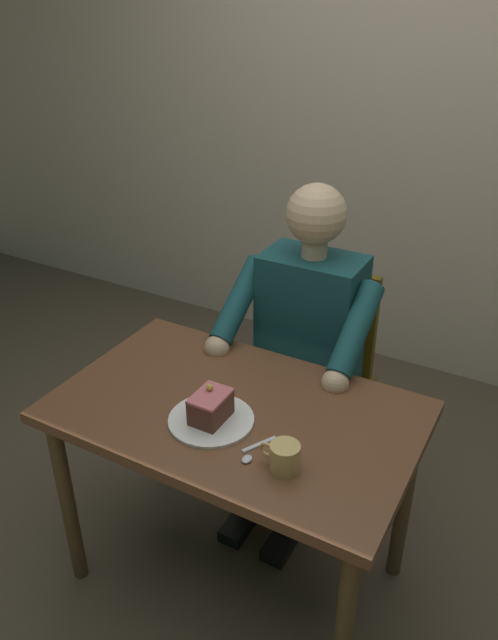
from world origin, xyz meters
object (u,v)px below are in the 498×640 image
coffee_cup (284,457)px  cake_slice (211,407)px  dining_table (236,432)px  dessert_spoon (253,452)px  seated_person (301,353)px  chair (317,371)px

coffee_cup → cake_slice: bearing=-15.5°
dining_table → cake_slice: bearing=73.2°
dessert_spoon → coffee_cup: bearing=173.2°
dining_table → seated_person: size_ratio=0.86×
dining_table → seated_person: 0.48m
seated_person → cake_slice: bearing=87.2°
cake_slice → coffee_cup: cake_slice is taller
chair → seated_person: bearing=90.0°
dining_table → cake_slice: cake_slice is taller
cake_slice → dessert_spoon: 0.19m
dining_table → cake_slice: size_ratio=8.89×
seated_person → dessert_spoon: seated_person is taller
chair → seated_person: seated_person is taller
dining_table → seated_person: (0.00, -0.48, 0.03)m
dining_table → chair: 0.66m
chair → cake_slice: 0.80m
chair → dessert_spoon: bearing=100.3°
dining_table → dessert_spoon: dessert_spoon is taller
seated_person → dessert_spoon: size_ratio=9.18×
dining_table → dessert_spoon: size_ratio=7.85×
coffee_cup → chair: bearing=-73.2°
seated_person → dining_table: bearing=90.0°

